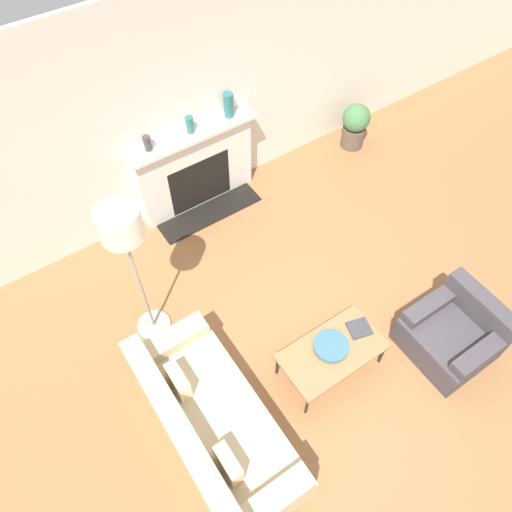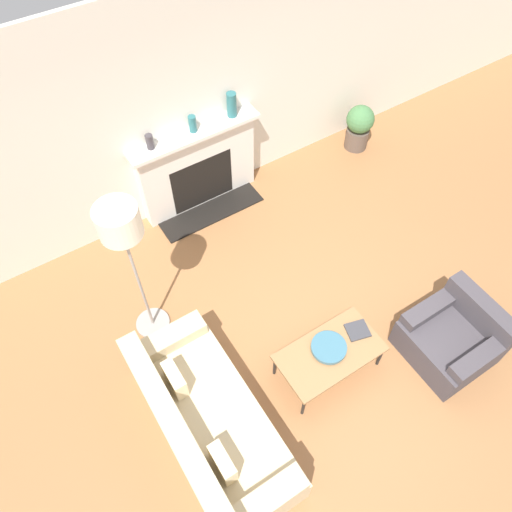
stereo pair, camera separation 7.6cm
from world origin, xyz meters
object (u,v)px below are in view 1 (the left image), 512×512
object	(u,v)px
floor_lamp	(124,236)
mantel_vase_left	(147,143)
bowl	(331,346)
couch	(212,425)
coffee_table	(332,352)
mantel_vase_center_right	(229,105)
book	(359,328)
potted_plant	(355,125)
mantel_vase_center_left	(190,125)
armchair_near	(453,334)
fireplace	(196,170)

from	to	relation	value
floor_lamp	mantel_vase_left	bearing A→B (deg)	58.46
bowl	couch	bearing A→B (deg)	178.82
coffee_table	mantel_vase_center_right	bearing A→B (deg)	78.07
floor_lamp	couch	bearing A→B (deg)	-92.58
book	potted_plant	world-z (taller)	potted_plant
bowl	mantel_vase_center_left	bearing A→B (deg)	88.58
armchair_near	mantel_vase_center_left	xyz separation A→B (m)	(-1.19, 3.47, 1.02)
armchair_near	bowl	distance (m)	1.39
couch	floor_lamp	distance (m)	1.98
fireplace	potted_plant	xyz separation A→B (m)	(2.50, -0.28, -0.20)
bowl	mantel_vase_left	distance (m)	3.05
fireplace	floor_lamp	world-z (taller)	floor_lamp
fireplace	coffee_table	size ratio (longest dim) A/B	1.57
armchair_near	mantel_vase_center_left	distance (m)	3.81
armchair_near	bowl	world-z (taller)	armchair_near
fireplace	coffee_table	xyz separation A→B (m)	(-0.07, -2.92, -0.20)
mantel_vase_left	mantel_vase_center_left	bearing A→B (deg)	0.00
armchair_near	potted_plant	distance (m)	3.43
book	mantel_vase_center_left	distance (m)	3.04
couch	mantel_vase_center_right	bearing A→B (deg)	-35.37
fireplace	bowl	bearing A→B (deg)	-91.33
couch	mantel_vase_center_right	world-z (taller)	mantel_vase_center_right
coffee_table	bowl	distance (m)	0.08
armchair_near	bowl	bearing A→B (deg)	-114.45
fireplace	mantel_vase_center_right	bearing A→B (deg)	1.47
coffee_table	floor_lamp	bearing A→B (deg)	131.66
mantel_vase_center_right	coffee_table	bearing A→B (deg)	-101.93
armchair_near	floor_lamp	bearing A→B (deg)	-128.12
book	mantel_vase_left	distance (m)	3.14
book	mantel_vase_left	bearing A→B (deg)	122.28
couch	mantel_vase_center_right	size ratio (longest dim) A/B	6.31
couch	bowl	world-z (taller)	couch
floor_lamp	mantel_vase_center_left	xyz separation A→B (m)	(1.43, 1.42, -0.36)
mantel_vase_center_right	armchair_near	bearing A→B (deg)	-79.45
armchair_near	mantel_vase_left	world-z (taller)	mantel_vase_left
bowl	floor_lamp	size ratio (longest dim) A/B	0.19
mantel_vase_center_right	potted_plant	world-z (taller)	mantel_vase_center_right
fireplace	mantel_vase_center_right	distance (m)	0.94
fireplace	book	distance (m)	2.90
fireplace	potted_plant	distance (m)	2.52
coffee_table	potted_plant	bearing A→B (deg)	45.76
book	mantel_vase_center_left	world-z (taller)	mantel_vase_center_left
mantel_vase_left	armchair_near	bearing A→B (deg)	-63.27
coffee_table	mantel_vase_center_left	xyz separation A→B (m)	(0.08, 2.93, 0.92)
mantel_vase_center_right	bowl	bearing A→B (deg)	-101.97
couch	armchair_near	xyz separation A→B (m)	(2.68, -0.60, -0.03)
bowl	book	world-z (taller)	bowl
potted_plant	mantel_vase_center_right	bearing A→B (deg)	171.36
bowl	floor_lamp	xyz separation A→B (m)	(-1.36, 1.48, 1.21)
fireplace	armchair_near	distance (m)	3.67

